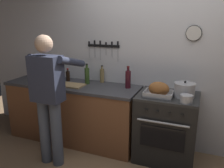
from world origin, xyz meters
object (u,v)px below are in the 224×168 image
Objects in this scene: stock_pot at (184,90)px; saucepan at (186,99)px; bottle_olive_oil at (87,75)px; bottle_wine_red at (128,79)px; bottle_soy_sauce at (68,76)px; stove at (166,127)px; person_cook at (49,93)px; cutting_board at (72,85)px; bottle_vinegar at (102,75)px; roasting_pan at (159,90)px.

saucepan is at bearing -78.40° from stock_pot.
bottle_wine_red is at bearing 1.45° from bottle_olive_oil.
stock_pot is 1.76m from bottle_soy_sauce.
bottle_olive_oil reaches higher than stove.
person_cook is 6.53× the size of stock_pot.
bottle_vinegar is at bearing 46.92° from cutting_board.
bottle_vinegar is (0.33, 0.35, 0.10)m from cutting_board.
bottle_wine_red is (0.77, 0.75, 0.08)m from person_cook.
stock_pot is 0.78m from bottle_wine_red.
bottle_vinegar is (-0.93, 0.36, 0.02)m from roasting_pan.
bottle_vinegar is at bearing 159.04° from roasting_pan.
roasting_pan is at bearing -159.93° from stock_pot.
roasting_pan is at bearing -10.19° from bottle_olive_oil.
bottle_wine_red is 1.18× the size of bottle_vinegar.
roasting_pan reaches higher than saucepan.
person_cook is (-1.35, -0.64, 0.50)m from stove.
bottle_vinegar is at bearing 166.43° from stove.
bottle_wine_red is at bearing 169.43° from stove.
roasting_pan reaches higher than stove.
stock_pot is 1.25m from bottle_vinegar.
stock_pot is 0.97× the size of bottle_vinegar.
bottle_olive_oil is (-1.21, 0.09, 0.58)m from stove.
bottle_olive_oil is at bearing 169.81° from roasting_pan.
bottle_soy_sauce is at bearing -167.01° from bottle_vinegar.
cutting_board is at bearing -175.88° from stove.
bottle_olive_oil is at bearing -178.55° from bottle_wine_red.
person_cook reaches higher than bottle_vinegar.
bottle_soy_sauce reaches higher than roasting_pan.
stock_pot is 1.40m from bottle_olive_oil.
saucepan is (0.23, -0.21, 0.50)m from stove.
bottle_olive_oil is (-1.40, 0.09, 0.04)m from stock_pot.
stock_pot reaches higher than saucepan.
saucepan is 1.83m from bottle_soy_sauce.
bottle_vinegar is at bearing 168.52° from stock_pot.
saucepan is at bearing -42.31° from stove.
bottle_wine_red is at bearing -52.11° from person_cook.
cutting_board is at bearing 175.95° from saucepan.
bottle_olive_oil reaches higher than roasting_pan.
saucepan is 1.35m from bottle_vinegar.
saucepan is at bearing -19.98° from bottle_vinegar.
bottle_olive_oil is at bearing -5.97° from bottle_soy_sauce.
stock_pot is 0.71× the size of cutting_board.
person_cook reaches higher than saucepan.
bottle_wine_red is at bearing -17.22° from bottle_vinegar.
bottle_olive_oil is 0.36m from bottle_soy_sauce.
person_cook reaches higher than stove.
stock_pot reaches higher than cutting_board.
bottle_olive_oil reaches higher than stock_pot.
bottle_vinegar is at bearing 42.90° from bottle_olive_oil.
bottle_wine_red is (-0.77, 0.11, 0.04)m from stock_pot.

